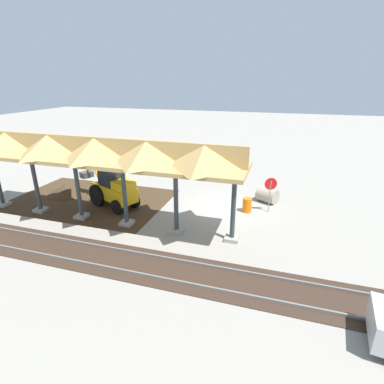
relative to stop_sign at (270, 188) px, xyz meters
name	(u,v)px	position (x,y,z in m)	size (l,w,h in m)	color
ground_plane	(222,207)	(2.89, 0.18, -1.59)	(120.00, 120.00, 0.00)	gray
dirt_work_zone	(91,200)	(11.77, 1.62, -1.58)	(10.46, 7.00, 0.01)	#42301E
platform_canopy	(96,151)	(9.05, 4.20, 2.57)	(16.22, 3.20, 4.90)	#9E998E
rail_tracks	(186,273)	(2.89, 7.57, -1.56)	(60.00, 2.58, 0.15)	slate
stop_sign	(270,188)	(0.00, 0.00, 0.00)	(0.72, 0.30, 2.21)	gray
backhoe	(113,187)	(9.67, 1.98, -0.32)	(5.13, 3.16, 2.82)	#EAB214
dirt_mound	(67,194)	(14.00, 1.19, -1.59)	(5.57, 5.57, 1.59)	#42301E
concrete_pipe	(267,195)	(0.21, -1.57, -1.09)	(1.59, 1.46, 1.00)	#9E9384
traffic_barrel	(247,205)	(1.28, 0.42, -1.14)	(0.56, 0.56, 0.90)	orange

